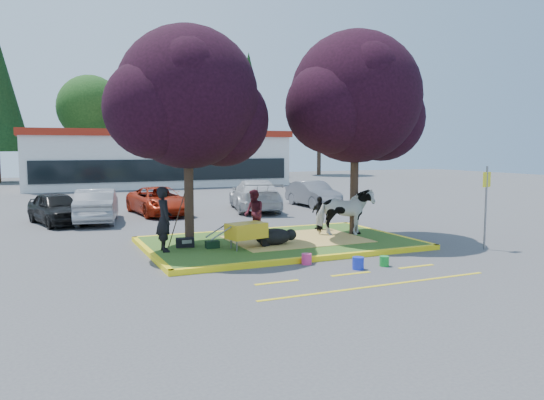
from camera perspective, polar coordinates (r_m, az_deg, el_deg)
name	(u,v)px	position (r m, az deg, el deg)	size (l,w,h in m)	color
ground	(279,245)	(16.87, 0.78, -4.88)	(90.00, 90.00, 0.00)	#424244
median_island	(279,243)	(16.86, 0.78, -4.63)	(8.00, 5.00, 0.15)	#32561B
curb_near	(319,258)	(14.60, 5.06, -6.28)	(8.30, 0.16, 0.15)	yellow
curb_far	(249,231)	(19.20, -2.46, -3.37)	(8.30, 0.16, 0.15)	yellow
curb_left	(150,253)	(15.62, -13.01, -5.61)	(0.16, 5.30, 0.15)	yellow
curb_right	(385,234)	(18.91, 12.09, -3.63)	(0.16, 5.30, 0.15)	yellow
straw_bedding	(296,239)	(17.10, 2.61, -4.22)	(4.20, 3.00, 0.01)	#E7C25F
tree_purple_left	(188,104)	(16.04, -8.99, 10.14)	(5.06, 4.20, 6.51)	black
tree_purple_right	(356,103)	(18.21, 9.06, 10.24)	(5.30, 4.40, 6.82)	black
fire_lane_stripe_a	(277,282)	(12.33, 0.53, -8.85)	(1.10, 0.12, 0.01)	yellow
fire_lane_stripe_b	(351,274)	(13.26, 8.49, -7.87)	(1.10, 0.12, 0.01)	yellow
fire_lane_stripe_c	(416,266)	(14.41, 15.26, -6.91)	(1.10, 0.12, 0.01)	yellow
fire_lane_long	(380,286)	(12.30, 11.53, -9.01)	(6.00, 0.10, 0.01)	yellow
retail_building	(157,158)	(43.96, -12.31, 4.48)	(20.40, 8.40, 4.40)	silver
treeline	(126,99)	(53.49, -15.40, 10.48)	(46.58, 7.80, 14.63)	black
cow	(345,212)	(17.88, 7.83, -1.28)	(0.85, 1.87, 1.58)	silver
calf	(273,237)	(16.05, 0.15, -3.97)	(1.16, 0.66, 0.50)	black
handler	(164,219)	(15.31, -11.53, -2.03)	(0.67, 0.44, 1.84)	black
visitor_a	(254,213)	(17.67, -1.94, -1.37)	(0.75, 0.59, 1.55)	#47141E
visitor_b	(319,213)	(19.05, 5.12, -1.40)	(0.71, 0.29, 1.20)	black
wheelbarrow	(247,231)	(15.46, -2.72, -3.35)	(2.01, 0.90, 0.76)	black
gear_bag_dark	(185,242)	(15.96, -9.34, -4.53)	(0.53, 0.29, 0.27)	black
gear_bag_green	(212,244)	(15.70, -6.44, -4.77)	(0.39, 0.24, 0.21)	black
sign_post	(486,198)	(17.24, 22.04, 0.19)	(0.35, 0.10, 2.54)	slate
bucket_green	(384,261)	(14.24, 11.99, -6.45)	(0.25, 0.25, 0.27)	#17952E
bucket_pink	(307,259)	(14.17, 3.74, -6.35)	(0.27, 0.27, 0.29)	#DD3172
bucket_blue	(358,263)	(13.75, 9.25, -6.73)	(0.30, 0.30, 0.32)	#1A2DD1
car_black	(57,208)	(23.02, -22.15, -0.82)	(1.54, 3.82, 1.30)	black
car_silver	(97,205)	(23.02, -18.29, -0.56)	(1.48, 4.25, 1.40)	gray
car_red	(159,201)	(24.98, -12.04, -0.08)	(2.10, 4.56, 1.27)	#AA250E
car_white	(255,195)	(25.96, -1.86, 0.53)	(2.13, 5.23, 1.52)	silver
car_grey	(313,194)	(27.82, 4.44, 0.66)	(1.39, 4.00, 1.32)	slate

